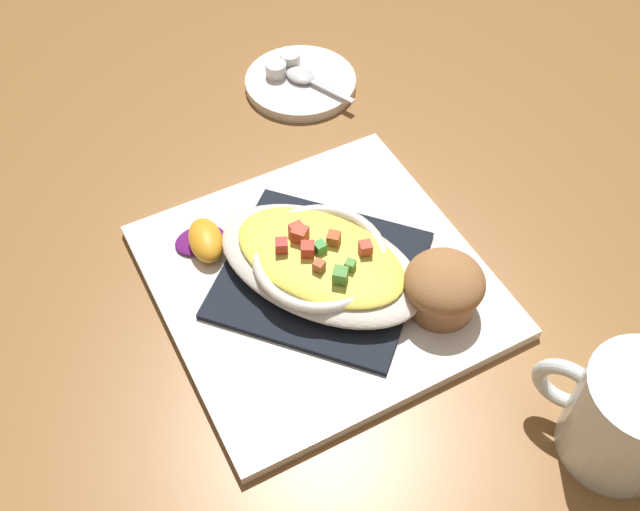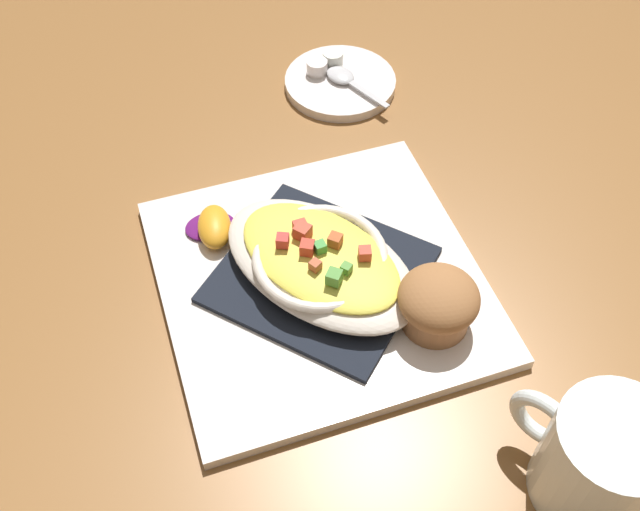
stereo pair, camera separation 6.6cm
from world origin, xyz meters
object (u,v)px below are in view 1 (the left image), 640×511
at_px(creamer_saucer, 301,83).
at_px(spoon, 304,77).
at_px(gratin_dish, 320,260).
at_px(creamer_cup_0, 290,59).
at_px(creamer_cup_1, 276,70).
at_px(square_plate, 320,280).
at_px(muffin, 444,287).
at_px(orange_garnish, 205,240).
at_px(coffee_mug, 625,419).

xyz_separation_m(creamer_saucer, spoon, (-0.00, -0.00, 0.01)).
distance_m(creamer_saucer, spoon, 0.01).
bearing_deg(gratin_dish, creamer_saucer, -12.70).
relative_size(creamer_cup_0, creamer_cup_1, 1.00).
xyz_separation_m(square_plate, creamer_cup_0, (0.31, -0.06, 0.01)).
height_order(muffin, creamer_cup_1, muffin).
relative_size(creamer_saucer, creamer_cup_1, 5.33).
bearing_deg(orange_garnish, square_plate, -124.91).
bearing_deg(spoon, orange_garnish, 143.17).
height_order(gratin_dish, orange_garnish, gratin_dish).
relative_size(orange_garnish, coffee_mug, 0.53).
xyz_separation_m(coffee_mug, creamer_saucer, (0.50, 0.11, -0.04)).
xyz_separation_m(coffee_mug, creamer_cup_0, (0.53, 0.11, -0.02)).
bearing_deg(muffin, creamer_cup_0, 5.10).
bearing_deg(creamer_saucer, orange_garnish, 144.10).
height_order(muffin, orange_garnish, muffin).
bearing_deg(spoon, creamer_cup_1, 57.08).
height_order(coffee_mug, creamer_saucer, coffee_mug).
height_order(coffee_mug, creamer_cup_1, coffee_mug).
height_order(gratin_dish, creamer_saucer, gratin_dish).
xyz_separation_m(gratin_dish, muffin, (-0.06, -0.09, 0.00)).
distance_m(square_plate, creamer_saucer, 0.29).
bearing_deg(creamer_saucer, gratin_dish, 167.30).
distance_m(orange_garnish, creamer_cup_1, 0.26).
distance_m(muffin, creamer_cup_0, 0.37).
relative_size(orange_garnish, spoon, 0.65).
height_order(creamer_saucer, creamer_cup_0, creamer_cup_0).
distance_m(coffee_mug, spoon, 0.51).
distance_m(coffee_mug, creamer_saucer, 0.51).
distance_m(gratin_dish, spoon, 0.28).
relative_size(muffin, coffee_mug, 0.66).
bearing_deg(orange_garnish, creamer_cup_0, -31.83).
height_order(coffee_mug, spoon, coffee_mug).
relative_size(muffin, spoon, 0.80).
bearing_deg(coffee_mug, gratin_dish, 38.18).
bearing_deg(creamer_cup_0, gratin_dish, 169.24).
height_order(square_plate, creamer_cup_0, creamer_cup_0).
bearing_deg(creamer_cup_1, spoon, -122.92).
bearing_deg(coffee_mug, spoon, 12.14).
bearing_deg(gratin_dish, coffee_mug, -141.82).
relative_size(square_plate, creamer_cup_0, 11.83).
xyz_separation_m(gratin_dish, spoon, (0.28, -0.07, -0.02)).
relative_size(muffin, creamer_cup_1, 2.89).
xyz_separation_m(coffee_mug, spoon, (0.49, 0.11, -0.03)).
bearing_deg(creamer_cup_0, orange_garnish, 148.17).
height_order(square_plate, orange_garnish, orange_garnish).
bearing_deg(muffin, creamer_cup_1, 8.57).
bearing_deg(muffin, spoon, 4.40).
relative_size(coffee_mug, spoon, 1.22).
height_order(square_plate, creamer_saucer, same).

